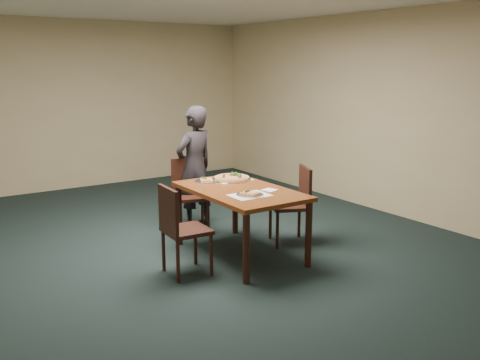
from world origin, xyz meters
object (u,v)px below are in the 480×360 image
chair_far (190,190)px  diner (195,167)px  dining_table (240,197)px  pizza_pan (232,178)px  slice_plate_near (250,194)px  slice_plate_far (206,181)px  chair_right (296,200)px  chair_left (179,225)px

chair_far → diner: diner is taller
dining_table → pizza_pan: 0.51m
slice_plate_near → slice_plate_far: bearing=92.5°
dining_table → slice_plate_near: (-0.07, -0.29, 0.11)m
chair_right → dining_table: bearing=-66.3°
chair_far → pizza_pan: chair_far is taller
pizza_pan → slice_plate_near: size_ratio=1.59×
chair_left → slice_plate_far: bearing=-43.1°
slice_plate_near → slice_plate_far: slice_plate_near is taller
chair_right → slice_plate_near: (-0.85, -0.28, 0.25)m
chair_far → slice_plate_near: chair_far is taller
diner → slice_plate_far: diner is taller
dining_table → chair_left: (-0.81, -0.14, -0.14)m
diner → pizza_pan: (0.08, -0.75, -0.01)m
chair_far → slice_plate_far: size_ratio=3.25×
chair_left → slice_plate_far: 1.00m
chair_far → slice_plate_far: bearing=-80.6°
chair_far → chair_left: 1.49m
chair_right → slice_plate_far: 1.07m
chair_left → chair_right: same height
chair_left → slice_plate_near: bearing=-98.1°
pizza_pan → slice_plate_near: bearing=-109.8°
chair_far → diner: (0.13, 0.09, 0.27)m
pizza_pan → slice_plate_far: 0.31m
chair_far → chair_right: same height
pizza_pan → diner: bearing=96.3°
diner → pizza_pan: size_ratio=3.52×
dining_table → chair_right: size_ratio=1.65×
chair_far → slice_plate_near: (-0.06, -1.41, 0.25)m
chair_right → slice_plate_far: size_ratio=3.25×
dining_table → chair_far: 1.13m
pizza_pan → chair_right: bearing=-38.2°
chair_far → slice_plate_far: chair_far is taller
dining_table → chair_right: 0.79m
dining_table → chair_far: size_ratio=1.65×
dining_table → pizza_pan: size_ratio=3.36×
diner → slice_plate_near: bearing=69.4°
dining_table → pizza_pan: (0.19, 0.46, 0.11)m
chair_far → chair_left: size_ratio=1.00×
dining_table → slice_plate_near: size_ratio=5.36×
diner → slice_plate_near: diner is taller
dining_table → diner: (0.11, 1.21, 0.13)m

